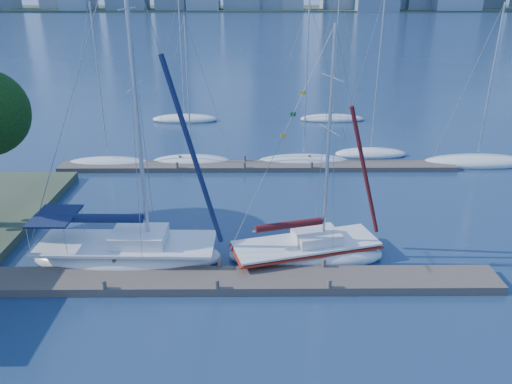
{
  "coord_description": "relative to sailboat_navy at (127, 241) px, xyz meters",
  "views": [
    {
      "loc": [
        1.58,
        -19.81,
        12.8
      ],
      "look_at": [
        1.77,
        4.0,
        3.0
      ],
      "focal_mm": 35.0,
      "sensor_mm": 36.0,
      "label": 1
    }
  ],
  "objects": [
    {
      "name": "bg_boat_7",
      "position": [
        14.51,
        28.64,
        -0.92
      ],
      "size": [
        6.84,
        4.32,
        12.96
      ],
      "rotation": [
        0.0,
        0.0,
        -0.39
      ],
      "color": "silver",
      "rests_on": "ground"
    },
    {
      "name": "near_dock",
      "position": [
        4.64,
        -2.1,
        -0.97
      ],
      "size": [
        26.0,
        2.0,
        0.4
      ],
      "primitive_type": "cube",
      "color": "brown",
      "rests_on": "ground"
    },
    {
      "name": "sailboat_maroon",
      "position": [
        8.94,
        0.28,
        -0.22
      ],
      "size": [
        8.24,
        4.56,
        11.93
      ],
      "rotation": [
        0.0,
        0.0,
        0.27
      ],
      "color": "silver",
      "rests_on": "ground"
    },
    {
      "name": "ground",
      "position": [
        4.64,
        -2.1,
        -1.17
      ],
      "size": [
        700.0,
        700.0,
        0.0
      ],
      "primitive_type": "plane",
      "color": "navy",
      "rests_on": "ground"
    },
    {
      "name": "bg_boat_0",
      "position": [
        -4.91,
        14.72,
        -0.93
      ],
      "size": [
        6.68,
        3.8,
        12.22
      ],
      "rotation": [
        0.0,
        0.0,
        0.31
      ],
      "color": "silver",
      "rests_on": "ground"
    },
    {
      "name": "bg_boat_1",
      "position": [
        1.5,
        15.02,
        -0.93
      ],
      "size": [
        6.41,
        3.14,
        11.31
      ],
      "rotation": [
        0.0,
        0.0,
        -0.18
      ],
      "color": "silver",
      "rests_on": "ground"
    },
    {
      "name": "bg_boat_5",
      "position": [
        23.68,
        14.65,
        -0.91
      ],
      "size": [
        8.72,
        4.82,
        12.22
      ],
      "rotation": [
        0.0,
        0.0,
        0.31
      ],
      "color": "silver",
      "rests_on": "ground"
    },
    {
      "name": "bg_boat_4",
      "position": [
        15.92,
        16.92,
        -0.92
      ],
      "size": [
        6.12,
        3.46,
        12.93
      ],
      "rotation": [
        0.0,
        0.0,
        0.28
      ],
      "color": "silver",
      "rests_on": "ground"
    },
    {
      "name": "bg_boat_6",
      "position": [
        -0.7,
        28.51,
        -0.92
      ],
      "size": [
        6.78,
        2.44,
        12.23
      ],
      "rotation": [
        0.0,
        0.0,
        -0.04
      ],
      "color": "silver",
      "rests_on": "ground"
    },
    {
      "name": "far_shore",
      "position": [
        4.64,
        317.9,
        -1.17
      ],
      "size": [
        800.0,
        100.0,
        1.5
      ],
      "primitive_type": "cube",
      "color": "#38472D",
      "rests_on": "ground"
    },
    {
      "name": "sailboat_navy",
      "position": [
        0.0,
        0.0,
        0.0
      ],
      "size": [
        9.44,
        3.28,
        15.71
      ],
      "rotation": [
        0.0,
        0.0,
        -0.02
      ],
      "color": "silver",
      "rests_on": "ground"
    },
    {
      "name": "far_dock",
      "position": [
        6.64,
        13.9,
        -0.99
      ],
      "size": [
        30.0,
        1.8,
        0.36
      ],
      "primitive_type": "cube",
      "color": "brown",
      "rests_on": "ground"
    },
    {
      "name": "bg_boat_3",
      "position": [
        10.23,
        15.04,
        -0.92
      ],
      "size": [
        7.14,
        2.27,
        12.29
      ],
      "rotation": [
        0.0,
        0.0,
        -0.02
      ],
      "color": "silver",
      "rests_on": "ground"
    }
  ]
}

